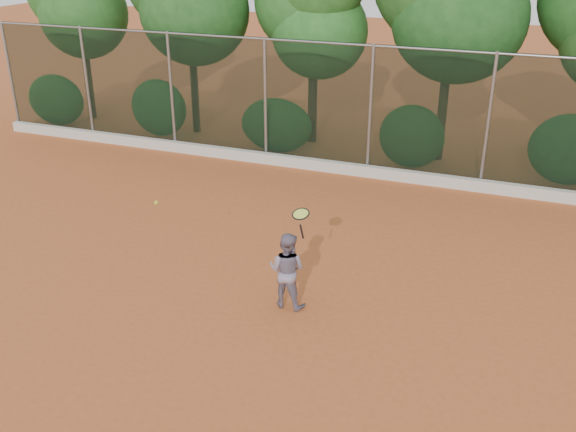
% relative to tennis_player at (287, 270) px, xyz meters
% --- Properties ---
extents(ground, '(80.00, 80.00, 0.00)m').
position_rel_tennis_player_xyz_m(ground, '(-0.38, 0.03, -0.70)').
color(ground, '#B6592B').
rests_on(ground, ground).
extents(concrete_curb, '(24.00, 0.20, 0.30)m').
position_rel_tennis_player_xyz_m(concrete_curb, '(-0.38, 6.85, -0.55)').
color(concrete_curb, beige).
rests_on(concrete_curb, ground).
extents(tennis_player, '(0.71, 0.56, 1.41)m').
position_rel_tennis_player_xyz_m(tennis_player, '(0.00, 0.00, 0.00)').
color(tennis_player, gray).
rests_on(tennis_player, ground).
extents(chainlink_fence, '(24.09, 0.09, 3.50)m').
position_rel_tennis_player_xyz_m(chainlink_fence, '(-0.38, 7.03, 1.15)').
color(chainlink_fence, black).
rests_on(chainlink_fence, ground).
extents(tennis_racket, '(0.35, 0.34, 0.56)m').
position_rel_tennis_player_xyz_m(tennis_racket, '(0.27, -0.07, 1.11)').
color(tennis_racket, black).
rests_on(tennis_racket, ground).
extents(tennis_ball_in_flight, '(0.07, 0.07, 0.07)m').
position_rel_tennis_player_xyz_m(tennis_ball_in_flight, '(-2.21, -0.53, 1.15)').
color(tennis_ball_in_flight, gold).
rests_on(tennis_ball_in_flight, ground).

